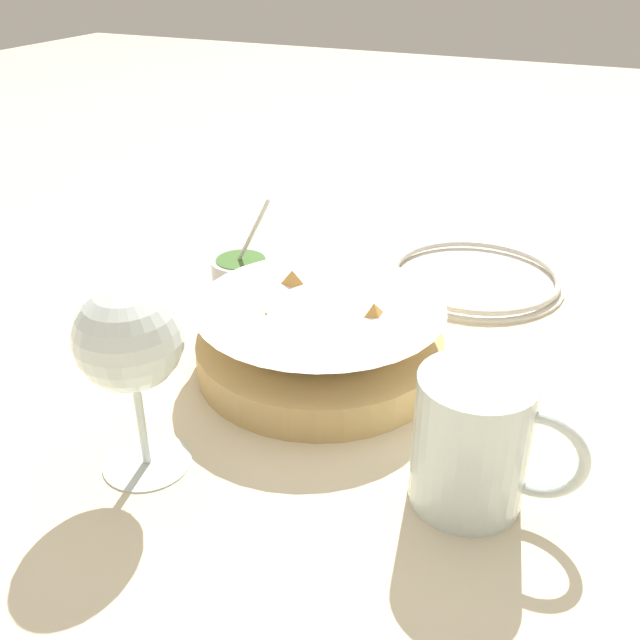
{
  "coord_description": "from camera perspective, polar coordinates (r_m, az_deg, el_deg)",
  "views": [
    {
      "loc": [
        0.22,
        -0.6,
        0.4
      ],
      "look_at": [
        -0.03,
        -0.03,
        0.06
      ],
      "focal_mm": 40.0,
      "sensor_mm": 36.0,
      "label": 1
    }
  ],
  "objects": [
    {
      "name": "food_basket",
      "position": [
        0.72,
        0.06,
        -1.5
      ],
      "size": [
        0.25,
        0.25,
        0.09
      ],
      "color": "tan",
      "rests_on": "ground_plane"
    },
    {
      "name": "wine_glass",
      "position": [
        0.57,
        -14.99,
        -1.87
      ],
      "size": [
        0.09,
        0.09,
        0.17
      ],
      "color": "silver",
      "rests_on": "ground_plane"
    },
    {
      "name": "sauce_cup",
      "position": [
        0.89,
        -6.29,
        3.71
      ],
      "size": [
        0.08,
        0.07,
        0.13
      ],
      "color": "#B7B7BC",
      "rests_on": "ground_plane"
    },
    {
      "name": "side_plate",
      "position": [
        0.93,
        12.27,
        3.36
      ],
      "size": [
        0.22,
        0.22,
        0.01
      ],
      "color": "silver",
      "rests_on": "ground_plane"
    },
    {
      "name": "ground_plane",
      "position": [
        0.75,
        3.26,
        -3.11
      ],
      "size": [
        4.0,
        4.0,
        0.0
      ],
      "primitive_type": "plane",
      "color": "beige"
    },
    {
      "name": "beer_mug",
      "position": [
        0.56,
        12.1,
        -9.8
      ],
      "size": [
        0.13,
        0.09,
        0.11
      ],
      "color": "silver",
      "rests_on": "ground_plane"
    }
  ]
}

